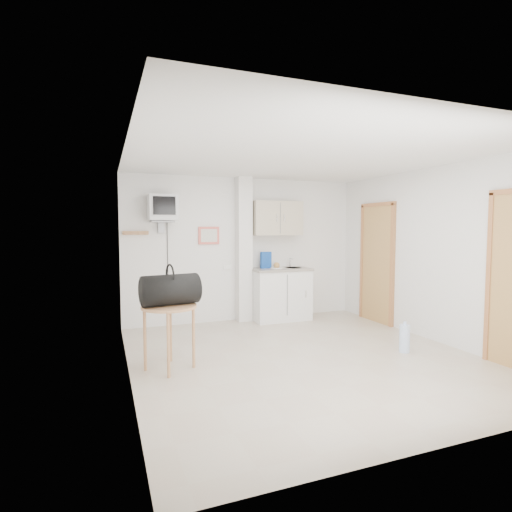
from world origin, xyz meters
name	(u,v)px	position (x,y,z in m)	size (l,w,h in m)	color
ground	(303,356)	(0.00, 0.00, 0.00)	(4.50, 4.50, 0.00)	#B9AB96
room_envelope	(318,235)	(0.24, 0.09, 1.54)	(4.24, 4.54, 2.55)	white
kitchenette	(280,275)	(0.57, 2.00, 0.80)	(1.03, 0.58, 2.10)	white
crt_television	(162,208)	(-1.45, 2.02, 1.94)	(0.44, 0.45, 2.15)	slate
round_table	(169,314)	(-1.65, 0.15, 0.64)	(0.63, 0.63, 0.74)	#A6754C
duffel_bag	(170,289)	(-1.63, 0.17, 0.92)	(0.69, 0.46, 0.48)	black
water_bottle	(405,338)	(1.33, -0.31, 0.18)	(0.13, 0.13, 0.40)	#B9D3F9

